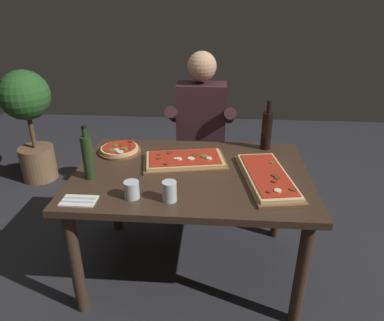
{
  "coord_description": "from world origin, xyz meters",
  "views": [
    {
      "loc": [
        0.14,
        -1.87,
        1.71
      ],
      "look_at": [
        0.0,
        0.05,
        0.79
      ],
      "focal_mm": 32.91,
      "sensor_mm": 36.0,
      "label": 1
    }
  ],
  "objects_px": {
    "tumbler_near_camera": "(169,192)",
    "seated_diner": "(201,129)",
    "pizza_rectangular_left": "(267,177)",
    "tumbler_far_side": "(132,191)",
    "wine_bottle_dark": "(267,130)",
    "potted_plant_corner": "(29,115)",
    "oil_bottle_amber": "(88,157)",
    "diner_chair": "(201,152)",
    "dining_table": "(191,185)",
    "pizza_round_far": "(120,150)",
    "pizza_rectangular_front": "(185,160)"
  },
  "relations": [
    {
      "from": "seated_diner",
      "to": "oil_bottle_amber",
      "type": "bearing_deg",
      "value": -125.01
    },
    {
      "from": "pizza_rectangular_left",
      "to": "diner_chair",
      "type": "distance_m",
      "value": 1.05
    },
    {
      "from": "oil_bottle_amber",
      "to": "tumbler_near_camera",
      "type": "height_order",
      "value": "oil_bottle_amber"
    },
    {
      "from": "diner_chair",
      "to": "seated_diner",
      "type": "distance_m",
      "value": 0.28
    },
    {
      "from": "diner_chair",
      "to": "wine_bottle_dark",
      "type": "bearing_deg",
      "value": -45.57
    },
    {
      "from": "tumbler_near_camera",
      "to": "seated_diner",
      "type": "xyz_separation_m",
      "value": [
        0.11,
        1.07,
        -0.04
      ]
    },
    {
      "from": "tumbler_near_camera",
      "to": "seated_diner",
      "type": "bearing_deg",
      "value": 84.32
    },
    {
      "from": "tumbler_far_side",
      "to": "diner_chair",
      "type": "xyz_separation_m",
      "value": [
        0.31,
        1.17,
        -0.29
      ]
    },
    {
      "from": "pizza_rectangular_front",
      "to": "seated_diner",
      "type": "xyz_separation_m",
      "value": [
        0.07,
        0.62,
        -0.02
      ]
    },
    {
      "from": "pizza_rectangular_left",
      "to": "tumbler_far_side",
      "type": "height_order",
      "value": "tumbler_far_side"
    },
    {
      "from": "pizza_rectangular_front",
      "to": "diner_chair",
      "type": "height_order",
      "value": "diner_chair"
    },
    {
      "from": "wine_bottle_dark",
      "to": "seated_diner",
      "type": "bearing_deg",
      "value": 142.77
    },
    {
      "from": "dining_table",
      "to": "tumbler_near_camera",
      "type": "height_order",
      "value": "tumbler_near_camera"
    },
    {
      "from": "tumbler_near_camera",
      "to": "seated_diner",
      "type": "relative_size",
      "value": 0.08
    },
    {
      "from": "pizza_round_far",
      "to": "oil_bottle_amber",
      "type": "bearing_deg",
      "value": -102.06
    },
    {
      "from": "pizza_rectangular_front",
      "to": "wine_bottle_dark",
      "type": "distance_m",
      "value": 0.61
    },
    {
      "from": "tumbler_far_side",
      "to": "seated_diner",
      "type": "height_order",
      "value": "seated_diner"
    },
    {
      "from": "pizza_rectangular_front",
      "to": "oil_bottle_amber",
      "type": "height_order",
      "value": "oil_bottle_amber"
    },
    {
      "from": "tumbler_near_camera",
      "to": "potted_plant_corner",
      "type": "relative_size",
      "value": 0.1
    },
    {
      "from": "oil_bottle_amber",
      "to": "tumbler_far_side",
      "type": "distance_m",
      "value": 0.37
    },
    {
      "from": "pizza_rectangular_left",
      "to": "seated_diner",
      "type": "bearing_deg",
      "value": 117.65
    },
    {
      "from": "pizza_rectangular_left",
      "to": "tumbler_far_side",
      "type": "bearing_deg",
      "value": -161.18
    },
    {
      "from": "dining_table",
      "to": "oil_bottle_amber",
      "type": "height_order",
      "value": "oil_bottle_amber"
    },
    {
      "from": "dining_table",
      "to": "pizza_rectangular_left",
      "type": "height_order",
      "value": "pizza_rectangular_left"
    },
    {
      "from": "dining_table",
      "to": "potted_plant_corner",
      "type": "relative_size",
      "value": 1.28
    },
    {
      "from": "seated_diner",
      "to": "diner_chair",
      "type": "bearing_deg",
      "value": 90.0
    },
    {
      "from": "tumbler_near_camera",
      "to": "dining_table",
      "type": "bearing_deg",
      "value": 75.29
    },
    {
      "from": "pizza_round_far",
      "to": "tumbler_near_camera",
      "type": "distance_m",
      "value": 0.71
    },
    {
      "from": "oil_bottle_amber",
      "to": "pizza_rectangular_front",
      "type": "bearing_deg",
      "value": 23.56
    },
    {
      "from": "diner_chair",
      "to": "pizza_round_far",
      "type": "bearing_deg",
      "value": -130.49
    },
    {
      "from": "dining_table",
      "to": "wine_bottle_dark",
      "type": "bearing_deg",
      "value": 38.68
    },
    {
      "from": "pizza_rectangular_front",
      "to": "seated_diner",
      "type": "distance_m",
      "value": 0.63
    },
    {
      "from": "pizza_rectangular_left",
      "to": "oil_bottle_amber",
      "type": "relative_size",
      "value": 2.0
    },
    {
      "from": "pizza_round_far",
      "to": "tumbler_far_side",
      "type": "xyz_separation_m",
      "value": [
        0.21,
        -0.57,
        0.02
      ]
    },
    {
      "from": "pizza_rectangular_left",
      "to": "oil_bottle_amber",
      "type": "distance_m",
      "value": 1.03
    },
    {
      "from": "oil_bottle_amber",
      "to": "seated_diner",
      "type": "height_order",
      "value": "seated_diner"
    },
    {
      "from": "tumbler_near_camera",
      "to": "potted_plant_corner",
      "type": "height_order",
      "value": "potted_plant_corner"
    },
    {
      "from": "wine_bottle_dark",
      "to": "potted_plant_corner",
      "type": "xyz_separation_m",
      "value": [
        -2.11,
        0.79,
        -0.21
      ]
    },
    {
      "from": "pizza_rectangular_left",
      "to": "tumbler_far_side",
      "type": "relative_size",
      "value": 6.84
    },
    {
      "from": "wine_bottle_dark",
      "to": "tumbler_near_camera",
      "type": "bearing_deg",
      "value": -128.37
    },
    {
      "from": "dining_table",
      "to": "diner_chair",
      "type": "xyz_separation_m",
      "value": [
        0.02,
        0.86,
        -0.16
      ]
    },
    {
      "from": "pizza_rectangular_left",
      "to": "wine_bottle_dark",
      "type": "height_order",
      "value": "wine_bottle_dark"
    },
    {
      "from": "tumbler_far_side",
      "to": "diner_chair",
      "type": "bearing_deg",
      "value": 75.4
    },
    {
      "from": "pizza_rectangular_left",
      "to": "wine_bottle_dark",
      "type": "bearing_deg",
      "value": 85.11
    },
    {
      "from": "pizza_round_far",
      "to": "tumbler_far_side",
      "type": "relative_size",
      "value": 2.99
    },
    {
      "from": "pizza_rectangular_front",
      "to": "diner_chair",
      "type": "bearing_deg",
      "value": 84.65
    },
    {
      "from": "tumbler_far_side",
      "to": "seated_diner",
      "type": "xyz_separation_m",
      "value": [
        0.31,
        1.05,
        -0.04
      ]
    },
    {
      "from": "wine_bottle_dark",
      "to": "tumbler_far_side",
      "type": "xyz_separation_m",
      "value": [
        -0.77,
        -0.7,
        -0.1
      ]
    },
    {
      "from": "tumbler_near_camera",
      "to": "tumbler_far_side",
      "type": "relative_size",
      "value": 1.16
    },
    {
      "from": "tumbler_far_side",
      "to": "wine_bottle_dark",
      "type": "bearing_deg",
      "value": 42.53
    }
  ]
}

